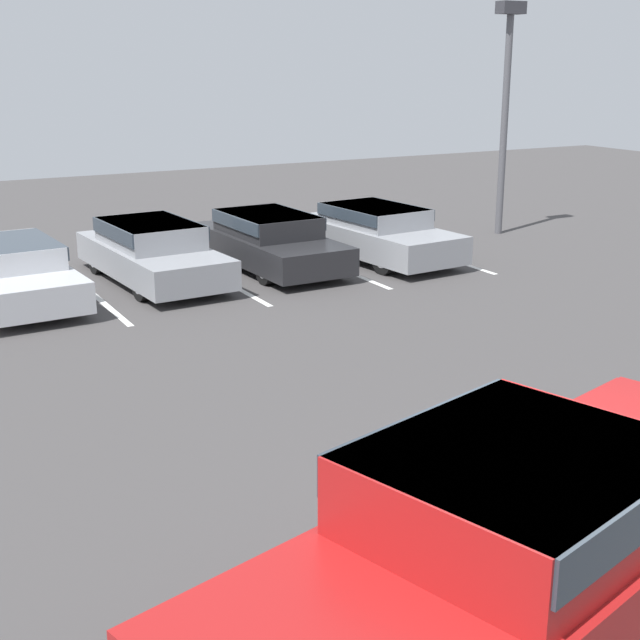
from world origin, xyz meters
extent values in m
plane|color=#423F3F|center=(0.00, 0.00, 0.00)|extent=(60.00, 60.00, 0.00)
cube|color=white|center=(-0.75, 12.20, 0.00)|extent=(0.12, 5.43, 0.01)
cube|color=white|center=(1.89, 12.20, 0.00)|extent=(0.12, 5.43, 0.01)
cube|color=white|center=(4.54, 12.20, 0.00)|extent=(0.12, 5.43, 0.01)
cube|color=white|center=(7.19, 12.20, 0.00)|extent=(0.12, 5.43, 0.01)
cube|color=#A51919|center=(-0.58, -0.41, 0.71)|extent=(6.50, 3.63, 0.93)
cube|color=#A51919|center=(-0.88, -0.49, 1.47)|extent=(2.65, 2.39, 0.60)
cube|color=#2D3842|center=(-0.88, -0.49, 1.60)|extent=(2.62, 2.44, 0.33)
cylinder|color=black|center=(0.98, 0.91, 0.41)|extent=(0.87, 0.51, 0.82)
cylinder|color=#ADADB2|center=(0.98, 0.91, 0.41)|extent=(0.52, 0.42, 0.45)
cube|color=#B7BABF|center=(-2.21, 12.04, 0.46)|extent=(2.00, 4.44, 0.56)
cube|color=#B7BABF|center=(-2.21, 12.13, 0.94)|extent=(1.67, 2.34, 0.41)
cube|color=#2D3842|center=(-2.21, 12.13, 1.03)|extent=(1.74, 2.30, 0.25)
cylinder|color=black|center=(-1.39, 10.83, 0.33)|extent=(0.26, 0.66, 0.65)
cylinder|color=#ADADB2|center=(-1.39, 10.83, 0.33)|extent=(0.26, 0.37, 0.36)
cylinder|color=black|center=(-1.53, 13.34, 0.33)|extent=(0.26, 0.66, 0.65)
cylinder|color=#ADADB2|center=(-1.53, 13.34, 0.33)|extent=(0.26, 0.37, 0.36)
cube|color=gray|center=(0.62, 12.36, 0.47)|extent=(2.01, 4.60, 0.58)
cube|color=gray|center=(0.61, 12.45, 0.99)|extent=(1.67, 2.43, 0.47)
cube|color=#2D3842|center=(0.61, 12.45, 1.09)|extent=(1.74, 2.39, 0.28)
cylinder|color=black|center=(1.43, 11.10, 0.33)|extent=(0.27, 0.66, 0.65)
cylinder|color=#ADADB2|center=(1.43, 11.10, 0.33)|extent=(0.26, 0.37, 0.36)
cylinder|color=black|center=(-0.04, 11.01, 0.33)|extent=(0.27, 0.66, 0.65)
cylinder|color=#ADADB2|center=(-0.04, 11.01, 0.33)|extent=(0.26, 0.37, 0.36)
cylinder|color=black|center=(1.28, 13.71, 0.33)|extent=(0.27, 0.66, 0.65)
cylinder|color=#ADADB2|center=(1.28, 13.71, 0.33)|extent=(0.26, 0.37, 0.36)
cylinder|color=black|center=(-0.20, 13.62, 0.33)|extent=(0.27, 0.66, 0.65)
cylinder|color=#ADADB2|center=(-0.20, 13.62, 0.33)|extent=(0.26, 0.37, 0.36)
cube|color=#232326|center=(3.25, 12.34, 0.46)|extent=(1.90, 4.52, 0.57)
cube|color=#232326|center=(3.25, 12.43, 0.97)|extent=(1.62, 2.37, 0.45)
cube|color=#2D3842|center=(3.25, 12.43, 1.06)|extent=(1.69, 2.32, 0.27)
cylinder|color=black|center=(4.05, 11.07, 0.31)|extent=(0.22, 0.63, 0.63)
cylinder|color=#ADADB2|center=(4.05, 11.07, 0.31)|extent=(0.22, 0.35, 0.34)
cylinder|color=black|center=(2.53, 11.02, 0.31)|extent=(0.22, 0.63, 0.63)
cylinder|color=#ADADB2|center=(2.53, 11.02, 0.31)|extent=(0.22, 0.35, 0.34)
cylinder|color=black|center=(3.97, 13.66, 0.31)|extent=(0.22, 0.63, 0.63)
cylinder|color=#ADADB2|center=(3.97, 13.66, 0.31)|extent=(0.22, 0.35, 0.34)
cylinder|color=black|center=(2.45, 13.61, 0.31)|extent=(0.22, 0.63, 0.63)
cylinder|color=#ADADB2|center=(2.45, 13.61, 0.31)|extent=(0.22, 0.35, 0.34)
cube|color=gray|center=(5.76, 11.98, 0.48)|extent=(2.13, 4.59, 0.60)
cube|color=gray|center=(5.75, 12.07, 0.99)|extent=(1.73, 2.44, 0.42)
cube|color=#2D3842|center=(5.75, 12.07, 1.08)|extent=(1.80, 2.40, 0.25)
cylinder|color=black|center=(6.62, 10.76, 0.33)|extent=(0.27, 0.68, 0.66)
cylinder|color=#ADADB2|center=(6.62, 10.76, 0.33)|extent=(0.26, 0.38, 0.36)
cylinder|color=black|center=(5.11, 10.63, 0.33)|extent=(0.27, 0.68, 0.66)
cylinder|color=#ADADB2|center=(5.11, 10.63, 0.33)|extent=(0.26, 0.38, 0.36)
cylinder|color=black|center=(6.40, 13.33, 0.33)|extent=(0.27, 0.68, 0.66)
cylinder|color=#ADADB2|center=(6.40, 13.33, 0.33)|extent=(0.26, 0.38, 0.36)
cylinder|color=black|center=(4.90, 13.21, 0.33)|extent=(0.27, 0.68, 0.66)
cylinder|color=#ADADB2|center=(4.90, 13.21, 0.33)|extent=(0.26, 0.38, 0.36)
cylinder|color=#515156|center=(10.20, 13.07, 2.72)|extent=(0.18, 0.18, 5.44)
cube|color=#333338|center=(10.20, 13.07, 5.59)|extent=(0.70, 0.36, 0.30)
cube|color=#B7B2A8|center=(4.46, 15.64, 0.07)|extent=(1.72, 0.20, 0.14)
camera|label=1|loc=(-4.88, -4.87, 4.43)|focal=50.00mm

